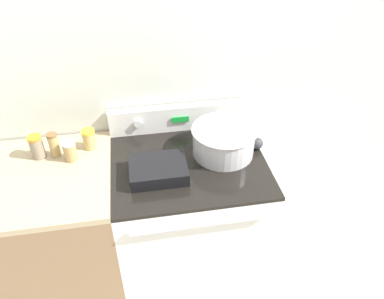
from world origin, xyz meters
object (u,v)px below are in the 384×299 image
spice_jar_orange_cap (37,147)px  spice_jar_yellow_cap (89,139)px  spice_jar_white_cap (70,151)px  spice_jar_brown_cap (54,145)px  casserole_dish (158,169)px  mixing_bowl (224,139)px  ladle (255,141)px

spice_jar_orange_cap → spice_jar_yellow_cap: bearing=8.1°
spice_jar_yellow_cap → spice_jar_orange_cap: bearing=-171.9°
spice_jar_white_cap → spice_jar_orange_cap: spice_jar_orange_cap is taller
spice_jar_white_cap → spice_jar_orange_cap: (-0.16, 0.05, 0.01)m
spice_jar_brown_cap → casserole_dish: bearing=-24.6°
mixing_bowl → spice_jar_white_cap: bearing=175.5°
mixing_bowl → spice_jar_brown_cap: 0.82m
casserole_dish → ladle: size_ratio=0.86×
ladle → spice_jar_yellow_cap: 0.83m
spice_jar_yellow_cap → spice_jar_orange_cap: size_ratio=0.86×
ladle → spice_jar_white_cap: bearing=178.4°
mixing_bowl → spice_jar_white_cap: mixing_bowl is taller
spice_jar_orange_cap → casserole_dish: bearing=-21.6°
mixing_bowl → spice_jar_yellow_cap: size_ratio=3.09×
spice_jar_white_cap → spice_jar_yellow_cap: bearing=43.7°
casserole_dish → mixing_bowl: bearing=19.1°
mixing_bowl → casserole_dish: bearing=-160.9°
casserole_dish → spice_jar_yellow_cap: size_ratio=2.54×
spice_jar_yellow_cap → ladle: bearing=-7.4°
mixing_bowl → spice_jar_yellow_cap: 0.66m
spice_jar_white_cap → spice_jar_orange_cap: bearing=163.0°
spice_jar_brown_cap → spice_jar_orange_cap: bearing=178.6°
mixing_bowl → spice_jar_yellow_cap: bearing=167.9°
ladle → spice_jar_yellow_cap: (-0.82, 0.11, 0.04)m
mixing_bowl → spice_jar_orange_cap: mixing_bowl is taller
casserole_dish → spice_jar_yellow_cap: spice_jar_yellow_cap is taller
mixing_bowl → spice_jar_orange_cap: (-0.89, 0.10, -0.01)m
casserole_dish → spice_jar_orange_cap: (-0.56, 0.22, 0.04)m
ladle → spice_jar_white_cap: size_ratio=2.96×
ladle → spice_jar_brown_cap: spice_jar_brown_cap is taller
spice_jar_brown_cap → spice_jar_orange_cap: (-0.08, 0.00, -0.00)m
spice_jar_white_cap → spice_jar_brown_cap: 0.09m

